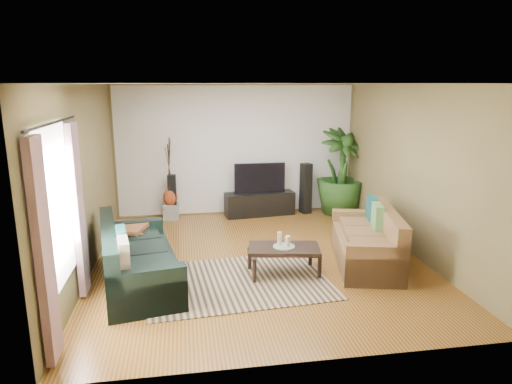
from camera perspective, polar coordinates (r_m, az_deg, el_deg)
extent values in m
plane|color=#936026|center=(7.25, 0.25, -8.46)|extent=(5.50, 5.50, 0.00)
plane|color=white|center=(6.73, 0.28, 13.39)|extent=(5.50, 5.50, 0.00)
plane|color=olive|center=(9.55, -2.45, 5.24)|extent=(5.00, 0.00, 5.00)
plane|color=olive|center=(4.26, 6.36, -5.12)|extent=(5.00, 0.00, 5.00)
plane|color=olive|center=(6.92, -20.62, 1.28)|extent=(0.00, 5.50, 5.50)
plane|color=olive|center=(7.68, 19.02, 2.53)|extent=(0.00, 5.50, 5.50)
plane|color=white|center=(9.54, -2.44, 5.24)|extent=(4.90, 0.00, 4.90)
plane|color=white|center=(5.39, -23.68, -1.71)|extent=(0.00, 1.80, 1.80)
cube|color=gray|center=(4.75, -24.99, -6.93)|extent=(0.08, 0.35, 2.20)
cube|color=gray|center=(6.14, -21.33, -2.16)|extent=(0.08, 0.35, 2.20)
cylinder|color=black|center=(5.23, -24.06, 7.88)|extent=(0.03, 1.90, 0.03)
cube|color=black|center=(6.52, -14.45, -7.47)|extent=(1.31, 2.31, 0.85)
cube|color=brown|center=(7.19, 13.55, -5.43)|extent=(1.24, 2.02, 0.85)
cube|color=tan|center=(6.50, -2.27, -11.10)|extent=(2.66, 1.99, 0.01)
cube|color=black|center=(6.68, 3.49, -8.53)|extent=(1.09, 0.72, 0.42)
cylinder|color=gray|center=(6.61, 3.51, -6.80)|extent=(0.31, 0.31, 0.01)
cylinder|color=beige|center=(6.58, 2.96, -5.86)|extent=(0.06, 0.06, 0.20)
cylinder|color=#EBE3C6|center=(6.55, 3.94, -6.20)|extent=(0.06, 0.06, 0.16)
cylinder|color=beige|center=(6.65, 4.00, -6.01)|extent=(0.06, 0.06, 0.13)
cube|color=black|center=(9.59, 0.46, -1.47)|extent=(1.48, 0.59, 0.48)
cube|color=black|center=(9.47, 0.47, 1.77)|extent=(1.06, 0.06, 0.63)
cube|color=black|center=(9.42, -10.41, -0.63)|extent=(0.17, 0.19, 0.91)
cube|color=black|center=(9.73, 6.25, 0.45)|extent=(0.24, 0.25, 1.07)
imported|color=#204416|center=(9.73, 10.55, 2.49)|extent=(1.32, 1.32, 1.80)
cylinder|color=black|center=(9.90, 10.36, -1.89)|extent=(0.33, 0.33, 0.26)
cube|color=gray|center=(9.49, -10.57, -2.40)|extent=(0.31, 0.31, 0.31)
ellipsoid|color=maroon|center=(9.42, -10.65, -0.66)|extent=(0.28, 0.28, 0.40)
cube|color=#945330|center=(7.34, -15.75, -6.29)|extent=(0.69, 0.69, 0.59)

